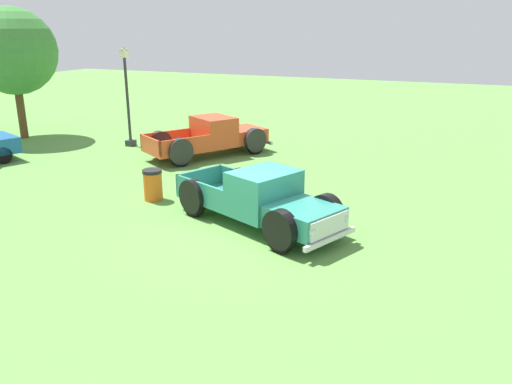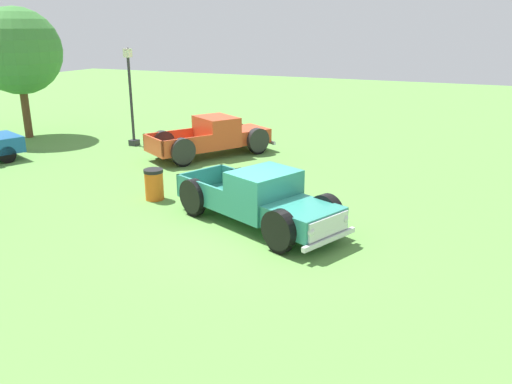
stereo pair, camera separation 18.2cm
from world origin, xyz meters
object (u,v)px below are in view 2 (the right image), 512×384
object	(u,v)px
pickup_truck_behind_right	(218,137)
trash_can	(154,184)
pickup_truck_foreground	(265,201)
lamp_post_near	(131,95)
oak_tree_east	(18,51)

from	to	relation	value
pickup_truck_behind_right	trash_can	bearing A→B (deg)	-170.73
pickup_truck_foreground	lamp_post_near	xyz separation A→B (m)	(6.58, 9.18, 1.48)
pickup_truck_behind_right	oak_tree_east	size ratio (longest dim) A/B	0.90
oak_tree_east	pickup_truck_behind_right	bearing A→B (deg)	-86.22
pickup_truck_foreground	lamp_post_near	size ratio (longest dim) A/B	1.25
pickup_truck_behind_right	lamp_post_near	size ratio (longest dim) A/B	1.27
trash_can	oak_tree_east	distance (m)	12.50
pickup_truck_foreground	pickup_truck_behind_right	world-z (taller)	pickup_truck_behind_right
pickup_truck_foreground	lamp_post_near	world-z (taller)	lamp_post_near
trash_can	oak_tree_east	world-z (taller)	oak_tree_east
lamp_post_near	oak_tree_east	distance (m)	5.94
trash_can	lamp_post_near	bearing A→B (deg)	41.53
pickup_truck_foreground	lamp_post_near	distance (m)	11.39
lamp_post_near	oak_tree_east	xyz separation A→B (m)	(-0.62, 5.65, 1.74)
trash_can	pickup_truck_behind_right	bearing A→B (deg)	9.27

